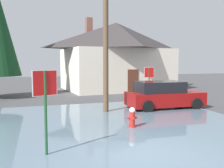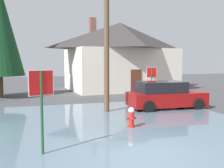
{
  "view_description": "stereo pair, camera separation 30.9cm",
  "coord_description": "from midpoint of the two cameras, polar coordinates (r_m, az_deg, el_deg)",
  "views": [
    {
      "loc": [
        -3.15,
        -6.54,
        2.69
      ],
      "look_at": [
        0.55,
        4.65,
        1.64
      ],
      "focal_mm": 41.23,
      "sensor_mm": 36.0,
      "label": 1
    },
    {
      "loc": [
        -2.85,
        -6.64,
        2.69
      ],
      "look_at": [
        0.55,
        4.65,
        1.64
      ],
      "focal_mm": 41.23,
      "sensor_mm": 36.0,
      "label": 2
    }
  ],
  "objects": [
    {
      "name": "stop_sign_far",
      "position": [
        18.4,
        9.24,
        1.68
      ],
      "size": [
        0.74,
        0.09,
        2.27
      ],
      "color": "#1E4C28",
      "rests_on": "ground"
    },
    {
      "name": "utility_pole",
      "position": [
        13.63,
        -0.55,
        14.54
      ],
      "size": [
        1.6,
        0.28,
        9.5
      ],
      "color": "brown",
      "rests_on": "ground"
    },
    {
      "name": "flood_puddle",
      "position": [
        10.75,
        4.6,
        -9.34
      ],
      "size": [
        10.71,
        12.08,
        0.03
      ],
      "primitive_type": "cube",
      "color": "slate",
      "rests_on": "ground"
    },
    {
      "name": "stop_sign_near",
      "position": [
        7.47,
        -14.25,
        -2.33
      ],
      "size": [
        0.7,
        0.25,
        2.45
      ],
      "color": "#1E4C28",
      "rests_on": "ground"
    },
    {
      "name": "parked_car",
      "position": [
        15.02,
        12.21,
        -2.5
      ],
      "size": [
        4.4,
        2.18,
        1.54
      ],
      "color": "maroon",
      "rests_on": "ground"
    },
    {
      "name": "house",
      "position": [
        24.77,
        2.1,
        6.46
      ],
      "size": [
        10.68,
        8.24,
        6.83
      ],
      "color": "silver",
      "rests_on": "ground"
    },
    {
      "name": "fire_hydrant",
      "position": [
        10.49,
        5.15,
        -7.49
      ],
      "size": [
        0.42,
        0.36,
        0.84
      ],
      "color": "#AD231E",
      "rests_on": "ground"
    },
    {
      "name": "ground_plane",
      "position": [
        7.74,
        7.46,
        -15.7
      ],
      "size": [
        80.0,
        80.0,
        0.1
      ],
      "primitive_type": "cube",
      "color": "#424244"
    }
  ]
}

